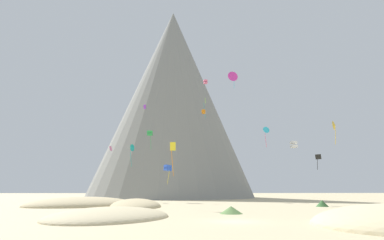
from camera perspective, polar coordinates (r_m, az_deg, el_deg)
ground_plane at (r=30.38m, az=7.46°, el=-17.32°), size 400.00×400.00×0.00m
dune_foreground_left at (r=34.69m, az=-14.36°, el=-16.39°), size 15.83×18.03×2.12m
dune_foreground_right at (r=55.43m, az=-9.88°, el=-14.81°), size 9.33×18.05×2.57m
dune_midground at (r=59.50m, az=-18.80°, el=-14.16°), size 22.45×19.40×3.10m
bush_ridge_crest at (r=58.75m, az=21.94°, el=-13.46°), size 2.07×2.07×1.06m
bush_near_right at (r=39.45m, az=6.90°, el=-15.46°), size 3.47×3.47×0.87m
bush_low_patch at (r=43.50m, az=29.13°, el=-13.87°), size 1.80×1.80×0.68m
rock_massif at (r=116.35m, az=-3.77°, el=1.88°), size 75.83×75.83×68.90m
kite_blue_low at (r=72.40m, az=-4.31°, el=-8.43°), size 1.87×1.86×4.24m
kite_yellow_low at (r=48.57m, az=-3.42°, el=-5.46°), size 0.85×0.29×5.03m
kite_white_low at (r=85.66m, az=17.47°, el=-4.14°), size 1.62×1.64×1.58m
kite_teal_low at (r=78.05m, az=-10.57°, el=-4.90°), size 1.08×1.61×5.27m
kite_black_low at (r=65.95m, az=21.33°, el=-6.28°), size 1.02×0.89×2.91m
kite_orange_mid at (r=86.32m, az=2.06°, el=1.48°), size 1.15×1.19×1.04m
kite_violet_mid at (r=84.09m, az=-8.33°, el=2.32°), size 0.75×0.38×1.19m
kite_green_mid at (r=79.24m, az=-7.42°, el=-2.34°), size 1.32×1.36×4.60m
kite_cyan_low at (r=63.09m, az=12.89°, el=-1.81°), size 1.38×0.84×3.95m
kite_rainbow_high at (r=80.26m, az=2.38°, el=6.75°), size 1.02×1.02×0.96m
kite_lime_high at (r=90.28m, az=2.34°, el=3.01°), size 0.67×1.09×5.85m
kite_magenta_high at (r=75.42m, az=7.19°, el=7.61°), size 2.40×0.76×4.04m
kite_gold_mid at (r=68.50m, az=23.83°, el=-0.91°), size 1.60×1.70×4.65m
kite_pink_low at (r=82.37m, az=-14.12°, el=-4.87°), size 0.72×0.85×1.19m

